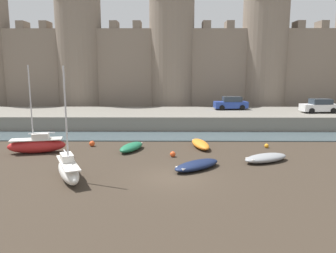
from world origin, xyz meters
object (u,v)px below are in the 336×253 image
Objects in this scene: rowboat_midflat_centre at (197,165)px; mooring_buoy_near_shore at (173,154)px; sailboat_near_channel_left at (68,169)px; rowboat_midflat_left at (131,147)px; mooring_buoy_off_centre at (267,146)px; sailboat_foreground_right at (37,145)px; mooring_buoy_near_channel at (92,144)px; rowboat_near_channel_right at (200,144)px; car_quay_centre_west at (231,103)px; rowboat_midflat_right at (266,158)px; car_quay_centre_east at (319,106)px.

rowboat_midflat_centre reaches higher than mooring_buoy_near_shore.
sailboat_near_channel_left is 7.79m from rowboat_midflat_left.
sailboat_foreground_right is at bearing -174.52° from mooring_buoy_off_centre.
rowboat_near_channel_right is at bearing -2.64° from mooring_buoy_near_channel.
sailboat_near_channel_left is 1.63× the size of car_quay_centre_west.
sailboat_foreground_right reaches higher than mooring_buoy_near_shore.
rowboat_midflat_centre is 6.15m from rowboat_near_channel_right.
sailboat_foreground_right is 16.32× the size of mooring_buoy_near_shore.
rowboat_near_channel_right is at bearing 82.70° from rowboat_midflat_centre.
sailboat_near_channel_left is 13.69m from rowboat_midflat_right.
rowboat_midflat_right is (13.10, 3.97, -0.35)m from sailboat_near_channel_left.
rowboat_midflat_left is 9.37× the size of mooring_buoy_off_centre.
sailboat_foreground_right is 13.38m from rowboat_near_channel_right.
car_quay_centre_west reaches higher than mooring_buoy_off_centre.
sailboat_foreground_right is at bearing 124.99° from sailboat_near_channel_left.
sailboat_foreground_right is 24.15m from car_quay_centre_west.
sailboat_near_channel_left reaches higher than rowboat_midflat_left.
sailboat_foreground_right is 7.85m from sailboat_near_channel_left.
rowboat_near_channel_right is 6.11m from rowboat_midflat_right.
rowboat_midflat_right is at bearing -17.64° from rowboat_midflat_left.
rowboat_near_channel_right reaches higher than mooring_buoy_near_shore.
rowboat_midflat_left is 3.91m from mooring_buoy_near_channel.
car_quay_centre_west reaches higher than mooring_buoy_near_shore.
rowboat_midflat_left is at bearing -149.95° from car_quay_centre_east.
car_quay_centre_east is at bearing 23.27° from mooring_buoy_near_channel.
car_quay_centre_west is (5.05, 13.83, 2.06)m from rowboat_near_channel_right.
sailboat_foreground_right is 19.08× the size of mooring_buoy_off_centre.
car_quay_centre_east reaches higher than rowboat_midflat_right.
sailboat_foreground_right reaches higher than car_quay_centre_east.
rowboat_midflat_centre is at bearing -106.31° from car_quay_centre_west.
sailboat_near_channel_left is 1.63× the size of car_quay_centre_east.
rowboat_midflat_right is 18.25m from car_quay_centre_west.
rowboat_midflat_centre is at bearing -160.57° from rowboat_midflat_right.
rowboat_near_channel_right reaches higher than rowboat_midflat_right.
rowboat_midflat_centre is 0.54× the size of sailboat_foreground_right.
rowboat_near_channel_right is 0.88× the size of car_quay_centre_east.
rowboat_midflat_right reaches higher than mooring_buoy_near_shore.
sailboat_near_channel_left reaches higher than car_quay_centre_west.
car_quay_centre_east is (20.59, 11.91, 2.06)m from rowboat_midflat_left.
sailboat_foreground_right is 2.04× the size of rowboat_midflat_left.
sailboat_near_channel_left is at bearing -136.63° from rowboat_near_channel_right.
mooring_buoy_near_shore is (7.01, -3.42, -0.03)m from mooring_buoy_near_channel.
rowboat_near_channel_right is 18.48m from car_quay_centre_east.
rowboat_midflat_left is at bearing 134.76° from rowboat_midflat_centre.
sailboat_foreground_right reaches higher than sailboat_near_channel_left.
rowboat_near_channel_right is 7.65× the size of mooring_buoy_near_channel.
rowboat_midflat_centre is 3.50m from mooring_buoy_near_shore.
mooring_buoy_off_centre is 0.86× the size of mooring_buoy_near_shore.
car_quay_centre_west is (0.70, 18.12, 2.08)m from rowboat_midflat_right.
rowboat_midflat_left is at bearing 150.59° from mooring_buoy_near_shore.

